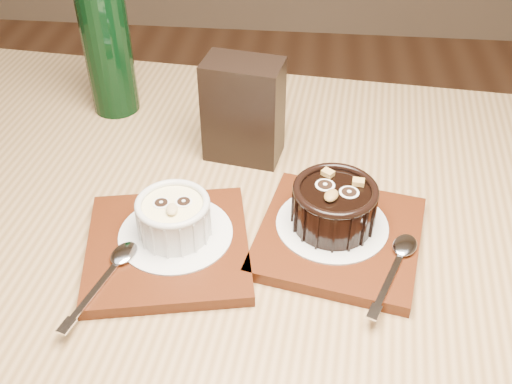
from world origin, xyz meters
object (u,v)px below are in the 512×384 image
tray_right (339,237)px  condiment_stand (243,111)px  tray_left (168,247)px  ramekin_dark (334,204)px  green_bottle (107,48)px  table (265,290)px  ramekin_white (174,216)px

tray_right → condiment_stand: condiment_stand is taller
tray_left → tray_right: 0.20m
ramekin_dark → green_bottle: size_ratio=0.37×
tray_right → green_bottle: (-0.34, 0.27, 0.09)m
tray_right → table: bearing=-178.2°
table → condiment_stand: bearing=105.3°
ramekin_white → tray_right: (0.19, 0.02, -0.04)m
ramekin_dark → condiment_stand: condiment_stand is taller
condiment_stand → tray_left: bearing=-107.8°
table → tray_right: tray_right is taller
tray_left → ramekin_white: ramekin_white is taller
ramekin_white → green_bottle: 0.33m
green_bottle → tray_left: bearing=-64.3°
ramekin_white → condiment_stand: condiment_stand is taller
condiment_stand → tray_right: bearing=-51.6°
tray_left → condiment_stand: bearing=72.2°
tray_left → ramekin_white: bearing=64.9°
table → condiment_stand: size_ratio=9.03×
table → condiment_stand: (-0.05, 0.17, 0.16)m
ramekin_dark → condiment_stand: size_ratio=0.69×
ramekin_dark → table: bearing=-148.2°
tray_right → tray_left: bearing=-169.4°
condiment_stand → green_bottle: (-0.21, 0.10, 0.03)m
ramekin_white → table: bearing=0.1°
ramekin_white → ramekin_dark: ramekin_dark is taller
tray_left → tray_right: (0.19, 0.04, 0.00)m
ramekin_dark → condiment_stand: 0.19m
table → green_bottle: size_ratio=4.90×
ramekin_dark → ramekin_white: bearing=-148.1°
ramekin_white → ramekin_dark: 0.18m
tray_left → tray_right: bearing=10.6°
tray_right → green_bottle: green_bottle is taller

